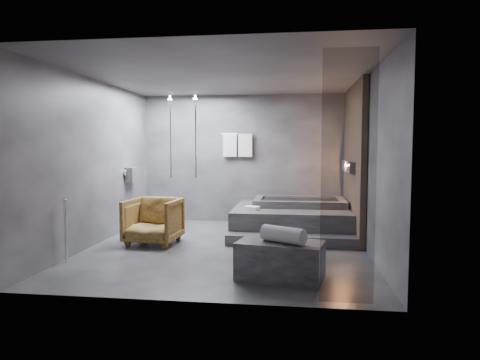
# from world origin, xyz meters

# --- Properties ---
(room) EXTENTS (5.00, 5.04, 2.82)m
(room) POSITION_xyz_m (0.40, 0.24, 1.73)
(room) COLOR #2A2A2C
(room) RESTS_ON ground
(tub_deck) EXTENTS (2.20, 2.00, 0.50)m
(tub_deck) POSITION_xyz_m (1.05, 1.45, 0.25)
(tub_deck) COLOR #2E2E31
(tub_deck) RESTS_ON ground
(tub_step) EXTENTS (2.20, 0.36, 0.18)m
(tub_step) POSITION_xyz_m (1.05, 0.27, 0.09)
(tub_step) COLOR #2E2E31
(tub_step) RESTS_ON ground
(concrete_bench) EXTENTS (1.15, 0.78, 0.48)m
(concrete_bench) POSITION_xyz_m (0.94, -1.57, 0.24)
(concrete_bench) COLOR #2D2D2F
(concrete_bench) RESTS_ON ground
(driftwood_chair) EXTENTS (0.90, 0.93, 0.79)m
(driftwood_chair) POSITION_xyz_m (-1.30, 0.12, 0.39)
(driftwood_chair) COLOR #493212
(driftwood_chair) RESTS_ON ground
(rolled_towel) EXTENTS (0.59, 0.46, 0.20)m
(rolled_towel) POSITION_xyz_m (0.97, -1.63, 0.58)
(rolled_towel) COLOR silver
(rolled_towel) RESTS_ON concrete_bench
(deck_towel) EXTENTS (0.31, 0.26, 0.07)m
(deck_towel) POSITION_xyz_m (0.32, 0.91, 0.53)
(deck_towel) COLOR white
(deck_towel) RESTS_ON tub_deck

